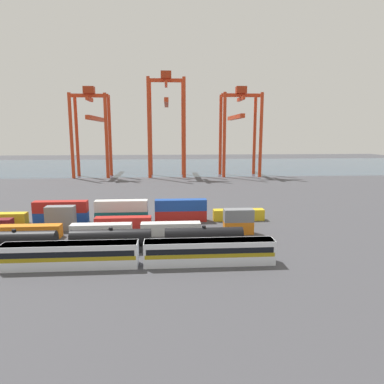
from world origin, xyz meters
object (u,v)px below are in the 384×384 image
at_px(passenger_train, 71,254).
at_px(shipping_container_2, 30,232).
at_px(shipping_container_4, 171,229).
at_px(shipping_container_10, 61,224).
at_px(gantry_crane_central, 167,114).
at_px(gantry_crane_west, 92,124).
at_px(gantry_crane_east, 239,123).
at_px(freight_tank_row, 111,240).

xyz_separation_m(passenger_train, shipping_container_2, (-12.31, 16.02, -0.84)).
distance_m(shipping_container_4, shipping_container_10, 24.15).
bearing_deg(shipping_container_4, gantry_crane_central, 90.50).
height_order(passenger_train, shipping_container_4, passenger_train).
bearing_deg(gantry_crane_central, gantry_crane_west, 178.39).
relative_size(shipping_container_4, gantry_crane_east, 0.29).
bearing_deg(passenger_train, gantry_crane_west, 99.94).
bearing_deg(gantry_crane_central, freight_tank_row, -95.13).
height_order(gantry_crane_west, gantry_crane_east, gantry_crane_east).
xyz_separation_m(shipping_container_2, gantry_crane_east, (62.04, 99.05, 24.01)).
distance_m(shipping_container_2, gantry_crane_west, 102.79).
relative_size(passenger_train, gantry_crane_west, 1.55).
distance_m(shipping_container_10, gantry_crane_west, 97.91).
distance_m(passenger_train, gantry_crane_east, 127.48).
relative_size(shipping_container_10, gantry_crane_east, 0.14).
relative_size(shipping_container_2, gantry_crane_west, 0.29).
relative_size(passenger_train, gantry_crane_east, 1.52).
height_order(shipping_container_10, gantry_crane_west, gantry_crane_west).
bearing_deg(gantry_crane_central, shipping_container_4, -89.50).
relative_size(freight_tank_row, gantry_crane_east, 1.11).
xyz_separation_m(shipping_container_2, shipping_container_4, (27.89, 0.00, 0.00)).
bearing_deg(freight_tank_row, gantry_crane_central, 84.87).
bearing_deg(passenger_train, shipping_container_10, 110.23).
bearing_deg(shipping_container_2, freight_tank_row, -27.45).
distance_m(shipping_container_2, shipping_container_10, 7.04).
relative_size(gantry_crane_central, gantry_crane_east, 1.15).
distance_m(gantry_crane_west, gantry_crane_east, 70.02).
bearing_deg(shipping_container_2, passenger_train, -52.46).
bearing_deg(gantry_crane_east, gantry_crane_west, 179.43).
bearing_deg(passenger_train, shipping_container_2, 127.54).
bearing_deg(shipping_container_10, passenger_train, -69.77).
height_order(shipping_container_4, gantry_crane_central, gantry_crane_central).
bearing_deg(shipping_container_2, gantry_crane_west, 94.57).
bearing_deg(freight_tank_row, shipping_container_2, 152.55).
distance_m(shipping_container_2, shipping_container_4, 27.89).
distance_m(freight_tank_row, shipping_container_4, 13.88).
distance_m(freight_tank_row, gantry_crane_west, 113.97).
distance_m(passenger_train, shipping_container_10, 22.96).
height_order(passenger_train, freight_tank_row, freight_tank_row).
distance_m(shipping_container_10, gantry_crane_east, 112.48).
relative_size(freight_tank_row, shipping_container_10, 7.72).
bearing_deg(freight_tank_row, passenger_train, -125.76).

